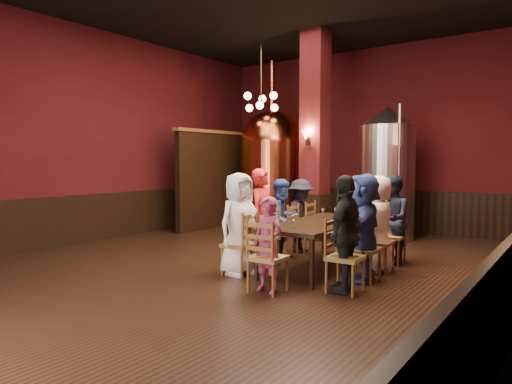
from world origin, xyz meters
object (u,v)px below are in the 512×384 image
Objects in this scene: dining_table at (319,226)px; person_0 at (239,224)px; person_2 at (283,219)px; copper_kettle at (272,167)px; steel_vessel at (387,173)px; rose_vase at (352,205)px; person_1 at (263,217)px.

person_0 is (-0.80, -1.04, 0.08)m from dining_table.
person_2 is 3.89m from copper_kettle.
dining_table is 4.65m from copper_kettle.
dining_table is at bearing -87.82° from steel_vessel.
rose_vase is at bearing 81.36° from dining_table.
steel_vessel reaches higher than dining_table.
steel_vessel reaches higher than rose_vase.
dining_table is 1.75× the size of person_2.
person_2 is 0.49× the size of steel_vessel.
person_2 is at bearing 11.03° from person_0.
steel_vessel is at bearing -0.48° from person_0.
copper_kettle is at bearing 144.49° from rose_vase.
dining_table is at bearing -69.11° from person_1.
rose_vase is at bearing -35.51° from copper_kettle.
person_1 is at bearing -124.23° from rose_vase.
person_0 is 5.01m from copper_kettle.
person_2 is at bearing -103.59° from steel_vessel.
person_1 is 0.55× the size of steel_vessel.
person_0 is 2.24m from rose_vase.
person_2 is (-0.06, 1.33, -0.07)m from person_0.
dining_table is 0.91m from person_2.
person_2 reaches higher than dining_table.
person_1 is 5.29× the size of rose_vase.
dining_table is 8.14× the size of rose_vase.
steel_vessel is (0.67, 4.38, 0.67)m from person_0.
dining_table is at bearing -29.33° from person_0.
person_0 is 5.13× the size of rose_vase.
copper_kettle reaches higher than person_2.
rose_vase is at bearing -37.32° from person_1.
dining_table is 1.04m from rose_vase.
dining_table is 0.92m from person_1.
person_1 is at bearing -162.36° from person_2.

